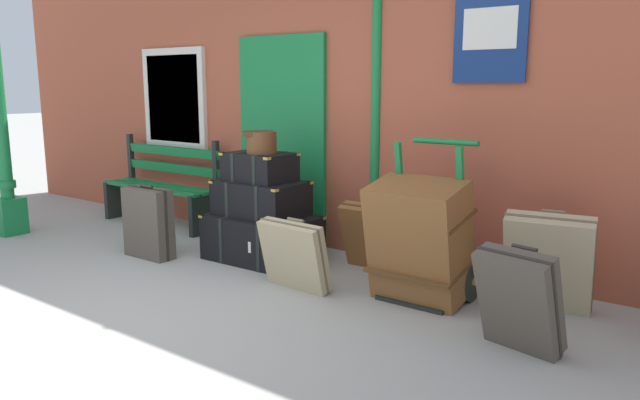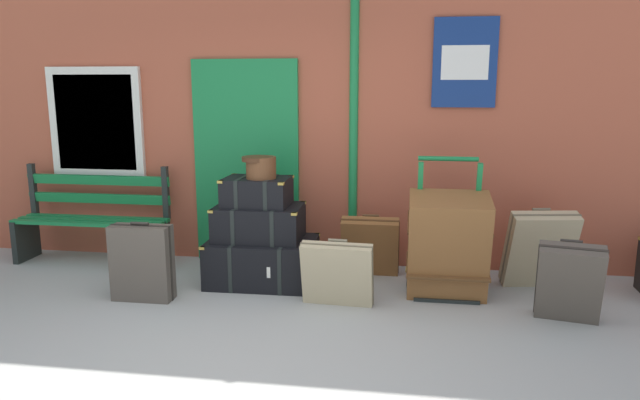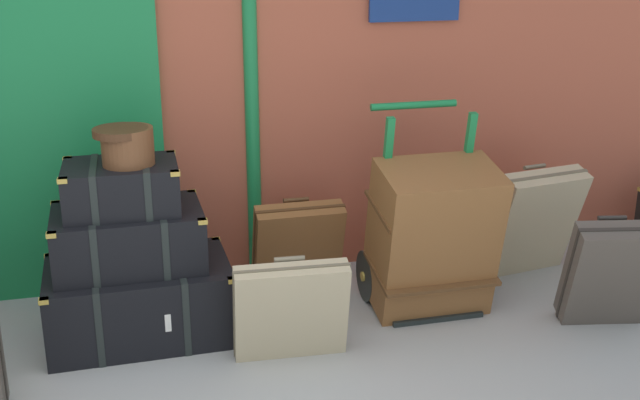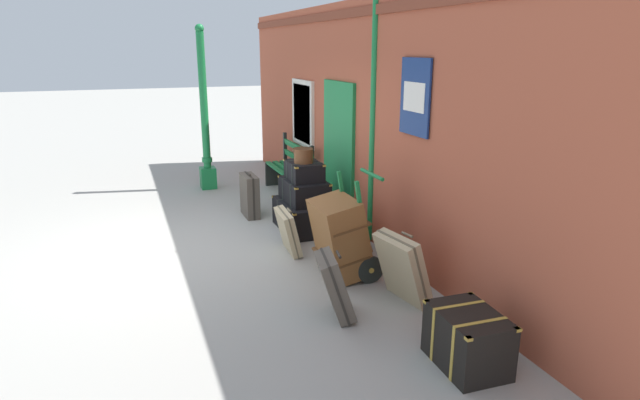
{
  "view_description": "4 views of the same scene",
  "coord_description": "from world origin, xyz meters",
  "views": [
    {
      "loc": [
        3.51,
        -2.35,
        1.62
      ],
      "look_at": [
        0.52,
        1.66,
        0.67
      ],
      "focal_mm": 34.17,
      "sensor_mm": 36.0,
      "label": 1
    },
    {
      "loc": [
        1.1,
        -3.33,
        1.84
      ],
      "look_at": [
        0.35,
        1.69,
        0.83
      ],
      "focal_mm": 32.34,
      "sensor_mm": 36.0,
      "label": 2
    },
    {
      "loc": [
        -0.25,
        -2.48,
        2.18
      ],
      "look_at": [
        0.84,
        1.75,
        0.72
      ],
      "focal_mm": 45.2,
      "sensor_mm": 36.0,
      "label": 3
    },
    {
      "loc": [
        6.81,
        -0.65,
        2.58
      ],
      "look_at": [
        0.49,
        1.74,
        0.64
      ],
      "focal_mm": 29.97,
      "sensor_mm": 36.0,
      "label": 4
    }
  ],
  "objects": [
    {
      "name": "suitcase_beige",
      "position": [
        2.32,
        1.96,
        0.37
      ],
      "size": [
        0.65,
        0.48,
        0.75
      ],
      "color": "tan",
      "rests_on": "ground"
    },
    {
      "name": "porters_trolley",
      "position": [
        1.48,
        1.79,
        0.27
      ],
      "size": [
        0.71,
        0.57,
        1.2
      ],
      "color": "black",
      "rests_on": "ground"
    },
    {
      "name": "suitcase_cream",
      "position": [
        2.39,
        1.18,
        0.33
      ],
      "size": [
        0.54,
        0.45,
        0.67
      ],
      "color": "#51473D",
      "rests_on": "ground"
    },
    {
      "name": "suitcase_charcoal",
      "position": [
        0.78,
        2.09,
        0.3
      ],
      "size": [
        0.56,
        0.32,
        0.61
      ],
      "color": "brown",
      "rests_on": "ground"
    },
    {
      "name": "steamer_trunk_top",
      "position": [
        -0.26,
        1.78,
        0.87
      ],
      "size": [
        0.62,
        0.46,
        0.27
      ],
      "color": "black",
      "rests_on": "steamer_trunk_middle"
    },
    {
      "name": "steamer_trunk_middle",
      "position": [
        -0.24,
        1.77,
        0.58
      ],
      "size": [
        0.82,
        0.56,
        0.33
      ],
      "color": "black",
      "rests_on": "steamer_trunk_base"
    },
    {
      "name": "brick_facade",
      "position": [
        -0.02,
        2.6,
        1.6
      ],
      "size": [
        10.4,
        0.35,
        3.2
      ],
      "color": "#AD5138",
      "rests_on": "ground"
    },
    {
      "name": "suitcase_caramel",
      "position": [
        0.55,
        1.27,
        0.28
      ],
      "size": [
        0.62,
        0.28,
        0.58
      ],
      "color": "tan",
      "rests_on": "ground"
    },
    {
      "name": "steamer_trunk_base",
      "position": [
        -0.21,
        1.74,
        0.21
      ],
      "size": [
        1.02,
        0.67,
        0.43
      ],
      "color": "black",
      "rests_on": "ground"
    },
    {
      "name": "round_hatbox",
      "position": [
        -0.22,
        1.75,
        1.11
      ],
      "size": [
        0.31,
        0.29,
        0.2
      ],
      "color": "brown",
      "rests_on": "steamer_trunk_top"
    },
    {
      "name": "large_brown_trunk",
      "position": [
        1.48,
        1.61,
        0.47
      ],
      "size": [
        0.7,
        0.6,
        0.95
      ],
      "color": "brown",
      "rests_on": "ground"
    }
  ]
}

